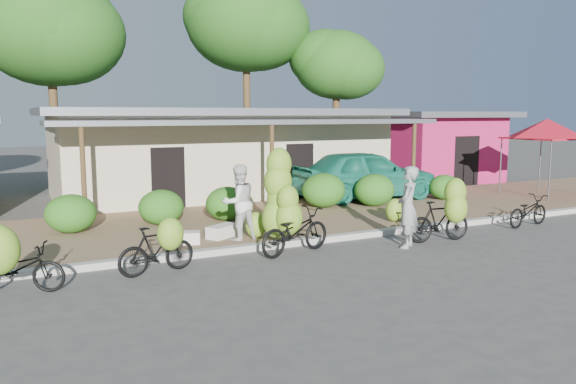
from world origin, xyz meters
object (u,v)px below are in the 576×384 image
Objects in this scene: tree_center_right at (241,21)px; teal_van at (365,174)px; bike_center at (287,214)px; sack_far at (184,238)px; bystander at (239,202)px; tree_far_center at (44,27)px; bike_right at (444,215)px; vendor at (408,207)px; sack_near at (223,231)px; tree_near_right at (332,63)px; red_canopy at (547,129)px; bike_far_right at (528,211)px; bike_left at (159,247)px; bike_far_left at (12,264)px.

teal_van is (0.70, -9.81, -6.64)m from tree_center_right.
sack_far is at bearing 40.74° from bike_center.
teal_van is (6.49, 4.09, -0.03)m from bystander.
bike_right is (7.74, -15.54, -6.01)m from tree_far_center.
bike_center is at bearing -33.76° from sack_far.
vendor is at bearing 157.19° from teal_van.
bystander is (0.25, -0.46, 0.77)m from sack_near.
vendor reaches higher than sack_far.
bike_right is at bearing -110.56° from tree_near_right.
red_canopy reaches higher than teal_van.
tree_far_center is 14.82m from sack_far.
bike_left is at bearing 82.56° from bike_far_right.
tree_center_right reaches higher than teal_van.
sack_near is at bearing -76.54° from vendor.
bike_right is 3.64m from bike_far_right.
vendor is (6.67, -15.47, -5.74)m from tree_far_center.
tree_center_right is 16.45m from bystander.
teal_van is (3.02, 6.16, 0.04)m from vendor.
bike_far_right is at bearing -52.97° from tree_far_center.
bike_left is at bearing -131.82° from tree_near_right.
red_canopy reaches higher than sack_far.
tree_center_right reaches higher than bike_center.
vendor is at bearing 138.89° from bystander.
sack_near is 1.09m from sack_far.
tree_near_right reaches higher than bike_far_left.
bike_right is at bearing 90.48° from bike_far_right.
sack_near is (-4.78, 2.59, -0.43)m from bike_right.
red_canopy reaches higher than sack_near.
bike_right is 0.34× the size of teal_van.
teal_van is (-3.30, -7.81, -4.64)m from tree_near_right.
sack_far is (-7.11, -13.71, -7.39)m from tree_center_right.
sack_near is (-8.37, 2.06, -0.17)m from bike_far_right.
bike_left is 0.95× the size of bike_far_right.
tree_center_right is 20.34m from bike_far_left.
bike_left is 2.19m from sack_far.
vendor is at bearing -114.36° from tree_near_right.
bystander is at bearing 16.37° from bike_center.
bike_far_right is at bearing -10.80° from sack_far.
red_canopy is at bearing 6.45° from sack_near.
sack_near is at bearing 68.21° from bike_far_right.
red_canopy is at bearing 178.22° from bystander.
teal_van reaches higher than bike_far_left.
bike_far_left is at bearing -168.13° from red_canopy.
tree_near_right is 16.16m from sack_near.
tree_center_right is 17.53m from bike_right.
bike_center reaches higher than bystander.
bike_left is 10.60m from teal_van.
bike_far_left is 4.20m from sack_far.
teal_van is at bearing -158.53° from vendor.
tree_far_center reaches higher than teal_van.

